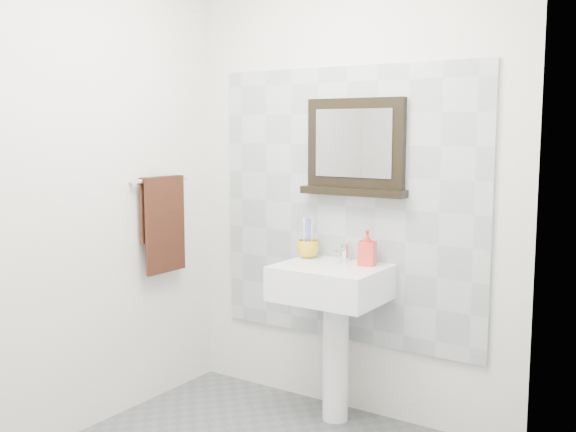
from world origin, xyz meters
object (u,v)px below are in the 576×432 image
Objects in this scene: hand_towel at (163,217)px; toothbrush_cup at (308,249)px; pedestal_sink at (332,299)px; soap_dispenser at (367,248)px; framed_mirror at (355,150)px.

toothbrush_cup is at bearing 24.44° from hand_towel.
hand_towel reaches higher than pedestal_sink.
framed_mirror is (-0.12, 0.08, 0.51)m from soap_dispenser.
soap_dispenser is (0.15, 0.10, 0.28)m from pedestal_sink.
pedestal_sink is 7.71× the size of toothbrush_cup.
hand_towel is at bearing -166.41° from pedestal_sink.
hand_towel is (-1.01, -0.42, -0.39)m from framed_mirror.
framed_mirror reaches higher than pedestal_sink.
pedestal_sink is 1.08m from hand_towel.
toothbrush_cup is at bearing 166.93° from soap_dispenser.
soap_dispenser is at bearing -0.67° from toothbrush_cup.
hand_towel is (-0.76, -0.34, 0.16)m from toothbrush_cup.
soap_dispenser is 0.34× the size of hand_towel.
toothbrush_cup is 0.61m from framed_mirror.
hand_towel is at bearing -157.23° from framed_mirror.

